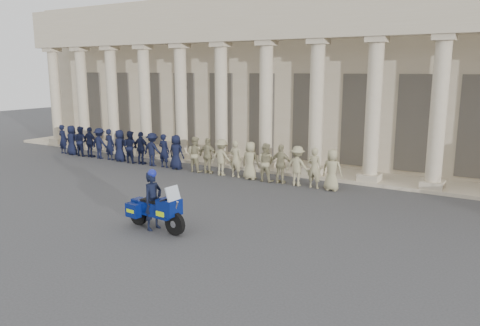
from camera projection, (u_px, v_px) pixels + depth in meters
The scene contains 5 objects.
ground at pixel (188, 218), 15.89m from camera, with size 90.00×90.00×0.00m, color #3A3A3D.
building at pixel (340, 77), 27.36m from camera, with size 40.00×12.50×9.00m.
officer_rank at pixel (174, 152), 23.56m from camera, with size 17.56×0.66×1.74m.
motorcycle at pixel (156, 210), 14.57m from camera, with size 2.36×1.00×1.52m.
rider at pixel (153, 200), 14.58m from camera, with size 0.51×0.71×1.94m.
Camera 1 is at (9.41, -12.08, 4.94)m, focal length 35.00 mm.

